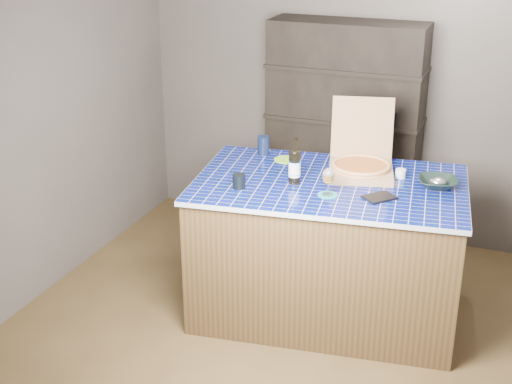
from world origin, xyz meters
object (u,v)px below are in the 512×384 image
at_px(dvd_case, 380,197).
at_px(pizza_box, 361,164).
at_px(kitchen_island, 327,248).
at_px(mead_bottle, 295,166).
at_px(bowl, 438,183).
at_px(wine_glass, 328,177).

bearing_deg(dvd_case, pizza_box, 160.68).
bearing_deg(pizza_box, kitchen_island, -136.58).
xyz_separation_m(pizza_box, dvd_case, (0.21, -0.38, -0.06)).
relative_size(mead_bottle, bowl, 1.23).
distance_m(kitchen_island, bowl, 0.85).
height_order(mead_bottle, dvd_case, mead_bottle).
relative_size(pizza_box, bowl, 2.41).
height_order(kitchen_island, pizza_box, pizza_box).
bearing_deg(bowl, dvd_case, -133.45).
distance_m(mead_bottle, dvd_case, 0.58).
bearing_deg(dvd_case, kitchen_island, -162.04).
distance_m(pizza_box, wine_glass, 0.46).
xyz_separation_m(kitchen_island, wine_glass, (0.05, -0.22, 0.60)).
xyz_separation_m(dvd_case, bowl, (0.30, 0.32, 0.02)).
bearing_deg(mead_bottle, kitchen_island, 26.15).
distance_m(pizza_box, bowl, 0.52).
relative_size(mead_bottle, dvd_case, 1.63).
height_order(wine_glass, dvd_case, wine_glass).
height_order(kitchen_island, wine_glass, wine_glass).
bearing_deg(dvd_case, bowl, 88.00).
distance_m(mead_bottle, wine_glass, 0.29).
xyz_separation_m(kitchen_island, mead_bottle, (-0.21, -0.10, 0.59)).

